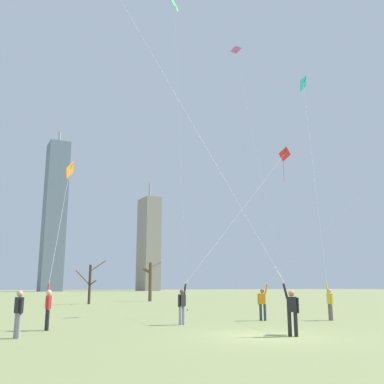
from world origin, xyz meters
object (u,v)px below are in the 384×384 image
Objects in this scene: distant_kite_drifting_left_pink at (239,66)px; kite_flyer_midfield_left_white at (231,200)px; bystander_watching_nearby at (18,311)px; distant_kite_high_overhead_green at (175,28)px; kite_flyer_foreground_right_teal at (323,247)px; kite_flyer_foreground_left_orange at (53,272)px; kite_flyer_midfield_center_purple at (283,281)px; bare_tree_leftmost at (150,280)px; kite_flyer_midfield_right_red at (200,279)px; bare_tree_left_of_center at (90,283)px.

kite_flyer_midfield_left_white is at bearing -124.81° from distant_kite_drifting_left_pink.
distant_kite_high_overhead_green is (9.21, 7.15, 17.71)m from bystander_watching_nearby.
kite_flyer_foreground_right_teal is at bearing -35.84° from distant_kite_high_overhead_green.
kite_flyer_foreground_right_teal is 0.81× the size of distant_kite_high_overhead_green.
distant_kite_high_overhead_green is (7.43, 3.25, 16.25)m from kite_flyer_foreground_left_orange.
distant_kite_high_overhead_green is at bearing 23.65° from kite_flyer_foreground_left_orange.
kite_flyer_foreground_right_teal is (14.47, -1.83, 1.60)m from kite_flyer_foreground_left_orange.
distant_kite_high_overhead_green is (2.04, 9.75, 13.55)m from kite_flyer_midfield_left_white.
kite_flyer_midfield_center_purple is 32.01m from bare_tree_leftmost.
kite_flyer_midfield_left_white reaches higher than bare_tree_leftmost.
kite_flyer_midfield_right_red is (6.78, -1.29, -0.24)m from kite_flyer_foreground_left_orange.
kite_flyer_midfield_center_purple is at bearing 7.36° from bystander_watching_nearby.
kite_flyer_foreground_right_teal reaches higher than bare_tree_left_of_center.
distant_kite_high_overhead_green is 26.67m from bare_tree_left_of_center.
bystander_watching_nearby is at bearing -172.76° from kite_flyer_foreground_right_teal.
distant_kite_drifting_left_pink is (11.71, 10.02, 4.87)m from distant_kite_high_overhead_green.
kite_flyer_midfield_center_purple is at bearing -11.16° from kite_flyer_foreground_left_orange.
kite_flyer_foreground_left_orange is at bearing -145.25° from distant_kite_drifting_left_pink.
kite_flyer_foreground_left_orange is 5.90× the size of bystander_watching_nearby.
kite_flyer_foreground_right_teal is 3.80m from kite_flyer_midfield_center_purple.
kite_flyer_midfield_right_red reaches higher than bystander_watching_nearby.
distant_kite_high_overhead_green is (-7.04, 5.08, 14.65)m from kite_flyer_foreground_right_teal.
distant_kite_drifting_left_pink is 26.63m from bare_tree_leftmost.
distant_kite_high_overhead_green is at bearing -91.16° from bare_tree_left_of_center.
distant_kite_high_overhead_green reaches higher than kite_flyer_foreground_right_teal.
bare_tree_left_of_center is 10.00m from bare_tree_leftmost.
distant_kite_high_overhead_green is (-3.80, 5.47, 16.59)m from kite_flyer_midfield_center_purple.
distant_kite_high_overhead_green reaches higher than bare_tree_leftmost.
kite_flyer_midfield_left_white is 0.71× the size of distant_kite_drifting_left_pink.
kite_flyer_midfield_right_red is (1.38, 5.20, -2.94)m from kite_flyer_midfield_left_white.
distant_kite_drifting_left_pink is 26.52m from bare_tree_left_of_center.
bystander_watching_nearby is 21.20m from distant_kite_high_overhead_green.
kite_flyer_midfield_center_purple is 2.42× the size of bare_tree_left_of_center.
distant_kite_drifting_left_pink is 5.88× the size of bare_tree_left_of_center.
kite_flyer_midfield_right_red reaches higher than bare_tree_leftmost.
kite_flyer_midfield_right_red is 0.52× the size of distant_kite_high_overhead_green.
distant_kite_high_overhead_green reaches higher than kite_flyer_midfield_left_white.
distant_kite_drifting_left_pink is at bearing 39.38° from bystander_watching_nearby.
kite_flyer_foreground_right_teal is at bearing 27.21° from kite_flyer_midfield_left_white.
distant_kite_high_overhead_green reaches higher than kite_flyer_midfield_right_red.
kite_flyer_foreground_left_orange is 25.44m from bare_tree_left_of_center.
bare_tree_leftmost is (1.95, 31.19, -1.54)m from kite_flyer_foreground_right_teal.
kite_flyer_midfield_center_purple is (4.45, -0.92, -0.10)m from kite_flyer_midfield_right_red.
kite_flyer_midfield_right_red is 0.41× the size of distant_kite_drifting_left_pink.
bystander_watching_nearby is (-1.78, -3.89, -1.47)m from kite_flyer_foreground_left_orange.
kite_flyer_midfield_right_red is at bearing 168.31° from kite_flyer_midfield_center_purple.
bare_tree_leftmost is (-2.73, 16.09, -21.05)m from distant_kite_drifting_left_pink.
bystander_watching_nearby is at bearing -140.62° from distant_kite_drifting_left_pink.
bare_tree_left_of_center is (-11.29, 10.92, -21.37)m from distant_kite_drifting_left_pink.
kite_flyer_foreground_left_orange is 0.46× the size of distant_kite_high_overhead_green.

